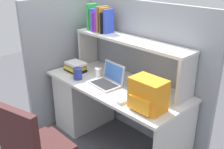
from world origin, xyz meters
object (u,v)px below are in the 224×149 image
at_px(backpack, 148,95).
at_px(snack_canister, 78,74).
at_px(laptop, 108,80).
at_px(paper_cup, 98,72).
at_px(computer_mouse, 123,102).

distance_m(backpack, snack_canister, 0.94).
bearing_deg(laptop, snack_canister, -156.16).
distance_m(laptop, backpack, 0.62).
distance_m(laptop, snack_canister, 0.36).
bearing_deg(paper_cup, computer_mouse, -21.66).
height_order(laptop, computer_mouse, laptop).
height_order(computer_mouse, snack_canister, snack_canister).
relative_size(laptop, backpack, 1.09).
xyz_separation_m(backpack, snack_canister, (-0.94, -0.04, -0.07)).
bearing_deg(paper_cup, snack_canister, -113.56).
relative_size(computer_mouse, paper_cup, 1.09).
bearing_deg(snack_canister, laptop, 23.84).
xyz_separation_m(laptop, paper_cup, (-0.24, 0.07, -0.00)).
bearing_deg(computer_mouse, snack_canister, 178.98).
bearing_deg(paper_cup, backpack, -11.65).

